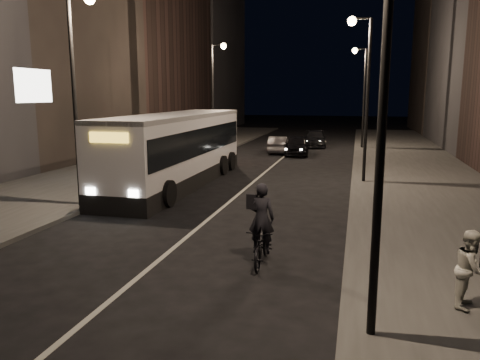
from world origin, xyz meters
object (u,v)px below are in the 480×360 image
Objects in this scene: streetlight_left_near at (79,73)px; pedestrian_woman at (471,269)px; streetlight_right_near at (370,45)px; streetlight_right_mid at (363,77)px; car_mid at (278,145)px; car_far at (315,139)px; car_near at (297,145)px; cyclist_on_bicycle at (262,238)px; city_bus at (177,146)px; streetlight_right_far at (361,84)px; streetlight_left_far at (216,83)px.

streetlight_left_near is 15.05m from pedestrian_woman.
streetlight_right_near and streetlight_right_mid have the same top height.
car_far is (2.41, 5.18, 0.03)m from car_mid.
streetlight_left_near is at bearing -113.17° from car_near.
cyclist_on_bicycle is at bearing -29.28° from streetlight_left_near.
city_bus is at bearing 72.87° from streetlight_left_near.
city_bus is 14.57m from car_mid.
streetlight_left_near reaches higher than car_mid.
car_near is at bearing -131.61° from streetlight_right_far.
car_far is at bearing 96.42° from streetlight_right_near.
streetlight_right_near is 5.20m from pedestrian_woman.
car_far is (-3.72, 1.04, -4.68)m from streetlight_right_far.
streetlight_left_near is 1.74× the size of car_far.
streetlight_right_near reaches higher than car_mid.
streetlight_left_near is at bearing -107.11° from city_bus.
car_mid is (2.80, 14.24, -1.30)m from city_bus.
streetlight_right_near is 3.56× the size of cyclist_on_bicycle.
car_mid is at bearing 77.15° from streetlight_left_near.
streetlight_right_far is 1.74× the size of car_far.
streetlight_left_far is at bearing 97.98° from city_bus.
pedestrian_woman is (4.76, -1.75, 0.22)m from cyclist_on_bicycle.
car_mid is at bearing 96.95° from cyclist_on_bicycle.
streetlight_right_mid is 14.16m from car_mid.
city_bus is 2.86× the size of car_far.
city_bus is at bearing 123.25° from streetlight_right_near.
streetlight_right_near is at bearing 145.52° from pedestrian_woman.
city_bus is 14.04m from car_near.
streetlight_right_near is 1.00× the size of streetlight_left_near.
streetlight_left_far is at bearing -176.86° from car_near.
city_bus is 3.10× the size of car_near.
pedestrian_woman is at bearing -21.70° from cyclist_on_bicycle.
car_near is at bearing 112.58° from streetlight_right_mid.
car_far is at bearing 29.99° from pedestrian_woman.
streetlight_right_mid is at bearing -90.00° from streetlight_right_far.
streetlight_left_near is at bearing 149.19° from cyclist_on_bicycle.
streetlight_right_far reaches higher than cyclist_on_bicycle.
streetlight_left_near is 20.91m from car_mid.
streetlight_left_far reaches higher than city_bus.
streetlight_right_far is at bearing 29.36° from streetlight_left_far.
streetlight_right_near is at bearing -85.63° from car_near.
streetlight_right_near is 0.61× the size of city_bus.
cyclist_on_bicycle is (-2.49, -28.58, -4.60)m from streetlight_right_far.
car_far is at bearing 102.31° from streetlight_right_mid.
streetlight_right_far is 20.72m from city_bus.
streetlight_left_near is 18.00m from streetlight_left_far.
car_near is at bearing 93.45° from cyclist_on_bicycle.
streetlight_right_mid is 13.33m from streetlight_left_near.
streetlight_right_near is 27.67m from car_near.
streetlight_left_near is at bearing 72.36° from car_mid.
cyclist_on_bicycle reaches higher than pedestrian_woman.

